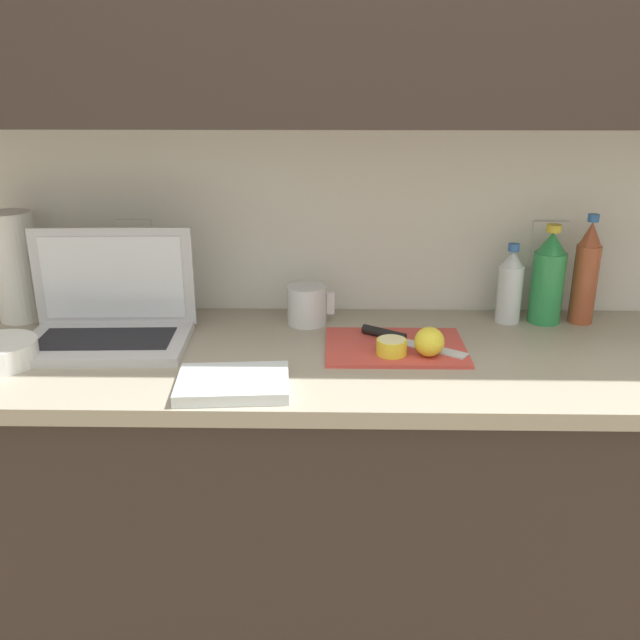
% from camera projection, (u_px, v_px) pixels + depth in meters
% --- Properties ---
extents(wall_back, '(5.20, 0.38, 2.60)m').
position_uv_depth(wall_back, '(467.00, 58.00, 1.52)').
color(wall_back, white).
rests_on(wall_back, ground_plane).
extents(counter_unit, '(2.50, 0.59, 0.93)m').
position_uv_depth(counter_unit, '(459.00, 522.00, 1.68)').
color(counter_unit, '#332823').
rests_on(counter_unit, ground_plane).
extents(laptop, '(0.38, 0.25, 0.25)m').
position_uv_depth(laptop, '(109.00, 316.00, 1.58)').
color(laptop, silver).
rests_on(laptop, counter_unit).
extents(cutting_board, '(0.32, 0.23, 0.01)m').
position_uv_depth(cutting_board, '(395.00, 347.00, 1.54)').
color(cutting_board, '#D1473D').
rests_on(cutting_board, counter_unit).
extents(knife, '(0.23, 0.17, 0.02)m').
position_uv_depth(knife, '(395.00, 337.00, 1.57)').
color(knife, silver).
rests_on(knife, cutting_board).
extents(lemon_half_cut, '(0.07, 0.07, 0.04)m').
position_uv_depth(lemon_half_cut, '(392.00, 347.00, 1.49)').
color(lemon_half_cut, yellow).
rests_on(lemon_half_cut, cutting_board).
extents(lemon_whole_beside, '(0.07, 0.07, 0.07)m').
position_uv_depth(lemon_whole_beside, '(429.00, 342.00, 1.47)').
color(lemon_whole_beside, yellow).
rests_on(lemon_whole_beside, cutting_board).
extents(bottle_green_soda, '(0.06, 0.06, 0.27)m').
position_uv_depth(bottle_green_soda, '(586.00, 274.00, 1.67)').
color(bottle_green_soda, '#A34C2D').
rests_on(bottle_green_soda, counter_unit).
extents(bottle_oil_tall, '(0.08, 0.08, 0.25)m').
position_uv_depth(bottle_oil_tall, '(548.00, 278.00, 1.68)').
color(bottle_oil_tall, '#2D934C').
rests_on(bottle_oil_tall, counter_unit).
extents(bottle_water_clear, '(0.06, 0.06, 0.20)m').
position_uv_depth(bottle_water_clear, '(510.00, 287.00, 1.68)').
color(bottle_water_clear, silver).
rests_on(bottle_water_clear, counter_unit).
extents(measuring_cup, '(0.12, 0.10, 0.10)m').
position_uv_depth(measuring_cup, '(307.00, 305.00, 1.69)').
color(measuring_cup, silver).
rests_on(measuring_cup, counter_unit).
extents(paper_towel_roll, '(0.11, 0.11, 0.27)m').
position_uv_depth(paper_towel_roll, '(16.00, 267.00, 1.69)').
color(paper_towel_roll, white).
rests_on(paper_towel_roll, counter_unit).
extents(dish_towel, '(0.23, 0.18, 0.02)m').
position_uv_depth(dish_towel, '(233.00, 383.00, 1.34)').
color(dish_towel, white).
rests_on(dish_towel, counter_unit).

